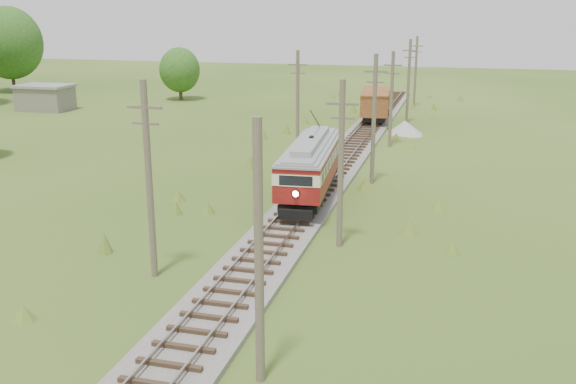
% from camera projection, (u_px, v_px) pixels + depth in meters
% --- Properties ---
extents(railbed_main, '(3.60, 96.00, 0.57)m').
position_uv_depth(railbed_main, '(335.00, 168.00, 48.91)').
color(railbed_main, '#605B54').
rests_on(railbed_main, ground).
extents(streetcar, '(3.64, 11.85, 5.36)m').
position_uv_depth(streetcar, '(311.00, 162.00, 40.59)').
color(streetcar, black).
rests_on(streetcar, ground).
extents(gondola, '(3.80, 9.05, 2.92)m').
position_uv_depth(gondola, '(375.00, 103.00, 69.06)').
color(gondola, black).
rests_on(gondola, ground).
extents(gravel_pile, '(3.58, 3.80, 1.30)m').
position_uv_depth(gravel_pile, '(406.00, 128.00, 63.26)').
color(gravel_pile, gray).
rests_on(gravel_pile, ground).
extents(utility_pole_r_1, '(0.30, 0.30, 8.80)m').
position_uv_depth(utility_pole_r_1, '(259.00, 256.00, 20.04)').
color(utility_pole_r_1, brown).
rests_on(utility_pole_r_1, ground).
extents(utility_pole_r_2, '(1.60, 0.30, 8.60)m').
position_uv_depth(utility_pole_r_2, '(341.00, 163.00, 32.06)').
color(utility_pole_r_2, brown).
rests_on(utility_pole_r_2, ground).
extents(utility_pole_r_3, '(1.60, 0.30, 9.00)m').
position_uv_depth(utility_pole_r_3, '(374.00, 118.00, 44.11)').
color(utility_pole_r_3, brown).
rests_on(utility_pole_r_3, ground).
extents(utility_pole_r_4, '(1.60, 0.30, 8.40)m').
position_uv_depth(utility_pole_r_4, '(391.00, 98.00, 56.32)').
color(utility_pole_r_4, brown).
rests_on(utility_pole_r_4, ground).
extents(utility_pole_r_5, '(1.60, 0.30, 8.90)m').
position_uv_depth(utility_pole_r_5, '(409.00, 81.00, 68.23)').
color(utility_pole_r_5, brown).
rests_on(utility_pole_r_5, ground).
extents(utility_pole_r_6, '(1.60, 0.30, 8.70)m').
position_uv_depth(utility_pole_r_6, '(416.00, 71.00, 80.38)').
color(utility_pole_r_6, brown).
rests_on(utility_pole_r_6, ground).
extents(utility_pole_l_a, '(1.60, 0.30, 9.00)m').
position_uv_depth(utility_pole_l_a, '(149.00, 179.00, 28.30)').
color(utility_pole_l_a, brown).
rests_on(utility_pole_l_a, ground).
extents(utility_pole_l_b, '(1.60, 0.30, 8.60)m').
position_uv_depth(utility_pole_l_b, '(298.00, 100.00, 54.44)').
color(utility_pole_l_b, brown).
rests_on(utility_pole_l_b, ground).
extents(tree_left_5, '(9.66, 9.66, 12.44)m').
position_uv_depth(tree_left_5, '(9.00, 43.00, 94.41)').
color(tree_left_5, '#38281C').
rests_on(tree_left_5, ground).
extents(tree_mid_a, '(5.46, 5.46, 7.03)m').
position_uv_depth(tree_mid_a, '(180.00, 70.00, 86.42)').
color(tree_mid_a, '#38281C').
rests_on(tree_mid_a, ground).
extents(shed, '(6.40, 4.40, 3.10)m').
position_uv_depth(shed, '(45.00, 97.00, 78.00)').
color(shed, slate).
rests_on(shed, ground).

